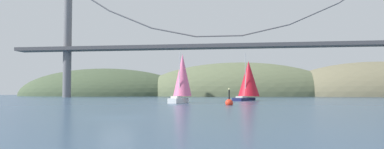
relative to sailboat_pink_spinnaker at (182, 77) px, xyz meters
The scene contains 8 objects.
ground_plane 37.10m from the sailboat_pink_spinnaker, 87.32° to the right, with size 360.00×360.00×0.00m, color #2D4760.
headland_left 111.80m from the sailboat_pink_spinnaker, 118.48° to the left, with size 79.35×44.00×24.51m, color #425138.
headland_right 116.06m from the sailboat_pink_spinnaker, 57.85° to the left, with size 78.72×44.00×27.99m, color #6B664C.
headland_center 98.52m from the sailboat_pink_spinnaker, 86.08° to the left, with size 86.52×44.00×28.55m, color #5B6647.
suspension_bridge 59.76m from the sailboat_pink_spinnaker, 88.30° to the left, with size 140.52×6.00×39.20m.
sailboat_pink_spinnaker is the anchor object (origin of this frame).
sailboat_crimson_sail 23.06m from the sailboat_pink_spinnaker, 60.94° to the left, with size 6.46×9.57×10.18m.
channel_buoy 13.75m from the sailboat_pink_spinnaker, 49.53° to the right, with size 1.10×1.10×2.64m.
Camera 1 is at (9.61, -26.82, 1.90)m, focal length 35.39 mm.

